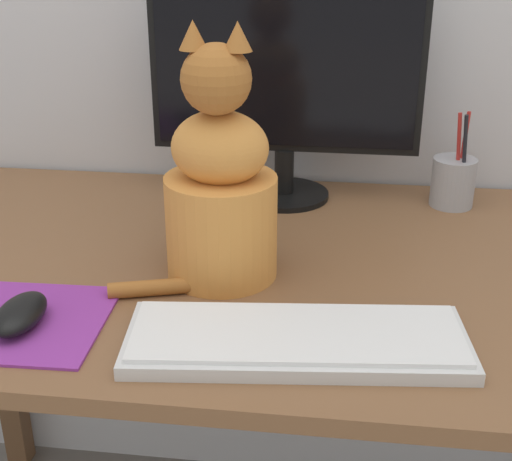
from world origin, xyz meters
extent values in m
cube|color=brown|center=(0.00, 0.00, 0.75)|extent=(1.40, 0.74, 0.02)
cube|color=brown|center=(-0.66, 0.33, 0.37)|extent=(0.05, 0.05, 0.73)
cylinder|color=black|center=(-0.01, 0.28, 0.76)|extent=(0.17, 0.17, 0.01)
cylinder|color=black|center=(-0.01, 0.28, 0.81)|extent=(0.04, 0.04, 0.08)
cube|color=black|center=(-0.01, 0.28, 1.00)|extent=(0.49, 0.02, 0.30)
cube|color=black|center=(-0.01, 0.27, 1.00)|extent=(0.46, 0.00, 0.28)
cube|color=silver|center=(0.05, -0.24, 0.77)|extent=(0.43, 0.19, 0.02)
cube|color=white|center=(0.05, -0.24, 0.78)|extent=(0.42, 0.17, 0.01)
cube|color=purple|center=(-0.31, -0.22, 0.76)|extent=(0.23, 0.21, 0.00)
ellipsoid|color=black|center=(-0.30, -0.24, 0.78)|extent=(0.06, 0.11, 0.03)
cylinder|color=#D6893D|center=(-0.07, -0.05, 0.84)|extent=(0.17, 0.17, 0.15)
ellipsoid|color=#D6893D|center=(-0.07, -0.05, 0.95)|extent=(0.14, 0.13, 0.10)
sphere|color=#A36028|center=(-0.07, -0.06, 1.05)|extent=(0.10, 0.10, 0.10)
cone|color=#A36028|center=(-0.10, -0.06, 1.11)|extent=(0.04, 0.04, 0.04)
cone|color=#A36028|center=(-0.04, -0.07, 1.11)|extent=(0.04, 0.04, 0.04)
cylinder|color=#A36028|center=(-0.11, -0.12, 0.77)|extent=(0.21, 0.08, 0.02)
cylinder|color=#99999E|center=(0.30, 0.27, 0.80)|extent=(0.08, 0.08, 0.09)
cylinder|color=black|center=(0.31, 0.25, 0.87)|extent=(0.02, 0.01, 0.14)
cylinder|color=red|center=(0.30, 0.27, 0.87)|extent=(0.02, 0.01, 0.14)
cylinder|color=red|center=(0.31, 0.28, 0.87)|extent=(0.01, 0.01, 0.14)
camera|label=1|loc=(0.10, -0.99, 1.25)|focal=50.00mm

